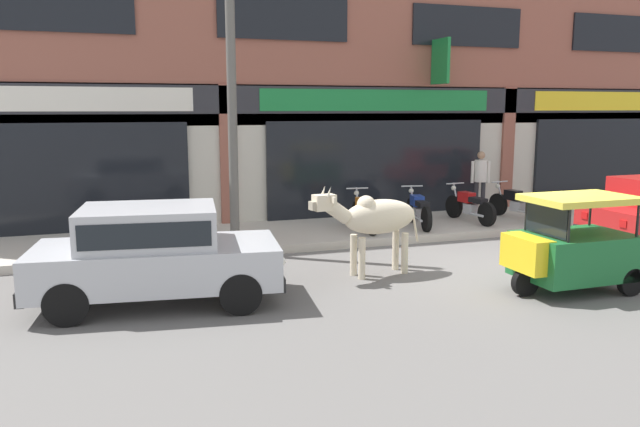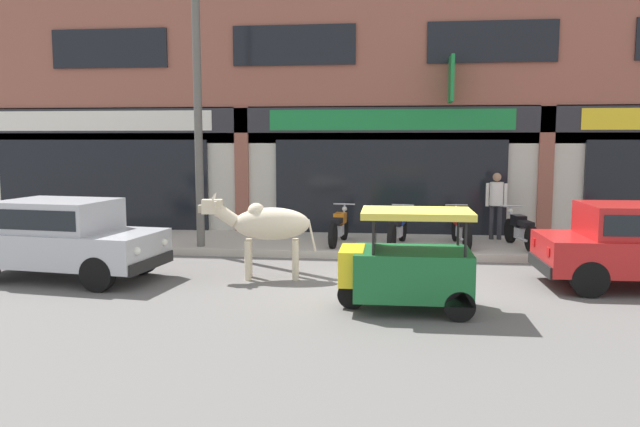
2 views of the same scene
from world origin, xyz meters
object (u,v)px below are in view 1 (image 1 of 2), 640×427
(car_1, at_px, (154,250))
(motorcycle_0, at_px, (364,213))
(motorcycle_2, at_px, (470,206))
(cow, at_px, (375,218))
(motorcycle_3, at_px, (517,204))
(pedestrian, at_px, (480,175))
(auto_rickshaw, at_px, (571,250))
(motorcycle_1, at_px, (418,210))
(utility_pole, at_px, (232,92))

(car_1, height_order, motorcycle_0, car_1)
(motorcycle_0, height_order, motorcycle_2, same)
(cow, height_order, motorcycle_3, cow)
(car_1, xyz_separation_m, pedestrian, (8.47, 4.57, 0.34))
(auto_rickshaw, bearing_deg, pedestrian, 69.60)
(auto_rickshaw, distance_m, motorcycle_3, 5.58)
(motorcycle_1, distance_m, motorcycle_2, 1.44)
(auto_rickshaw, height_order, utility_pole, utility_pole)
(motorcycle_3, relative_size, pedestrian, 1.12)
(pedestrian, bearing_deg, motorcycle_1, -154.50)
(car_1, relative_size, motorcycle_0, 2.07)
(motorcycle_1, bearing_deg, cow, -128.92)
(cow, distance_m, car_1, 3.75)
(car_1, bearing_deg, pedestrian, 28.35)
(motorcycle_1, height_order, utility_pole, utility_pole)
(cow, xyz_separation_m, car_1, (-3.71, -0.47, -0.19))
(motorcycle_3, distance_m, utility_pole, 7.61)
(motorcycle_1, relative_size, motorcycle_3, 1.00)
(motorcycle_2, xyz_separation_m, motorcycle_3, (1.29, -0.05, 0.00))
(car_1, bearing_deg, motorcycle_1, 29.41)
(motorcycle_0, bearing_deg, motorcycle_3, 0.59)
(cow, relative_size, car_1, 0.57)
(utility_pole, bearing_deg, car_1, -121.90)
(motorcycle_3, bearing_deg, car_1, -158.28)
(motorcycle_3, bearing_deg, auto_rickshaw, -117.79)
(auto_rickshaw, bearing_deg, car_1, 167.27)
(car_1, bearing_deg, cow, 7.16)
(cow, distance_m, motorcycle_0, 3.23)
(motorcycle_0, relative_size, motorcycle_1, 1.01)
(car_1, relative_size, motorcycle_2, 2.07)
(car_1, distance_m, auto_rickshaw, 6.40)
(motorcycle_1, xyz_separation_m, pedestrian, (2.34, 1.12, 0.60))
(car_1, distance_m, motorcycle_3, 9.52)
(motorcycle_2, xyz_separation_m, pedestrian, (0.91, 0.99, 0.60))
(motorcycle_1, height_order, pedestrian, pedestrian)
(auto_rickshaw, xyz_separation_m, motorcycle_3, (2.60, 4.93, -0.11))
(pedestrian, bearing_deg, motorcycle_2, -132.53)
(motorcycle_2, distance_m, pedestrian, 1.48)
(cow, distance_m, motorcycle_3, 5.99)
(motorcycle_2, bearing_deg, motorcycle_0, -178.09)
(car_1, relative_size, pedestrian, 2.34)
(cow, xyz_separation_m, motorcycle_1, (2.41, 2.99, -0.45))
(motorcycle_1, bearing_deg, motorcycle_0, 178.69)
(utility_pole, bearing_deg, auto_rickshaw, -42.90)
(motorcycle_3, xyz_separation_m, utility_pole, (-7.11, -0.74, 2.61))
(cow, xyz_separation_m, pedestrian, (4.75, 4.10, 0.15))
(car_1, bearing_deg, motorcycle_3, 21.72)
(car_1, xyz_separation_m, motorcycle_3, (8.85, 3.52, -0.26))
(motorcycle_0, relative_size, motorcycle_3, 1.01)
(motorcycle_2, height_order, pedestrian, pedestrian)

